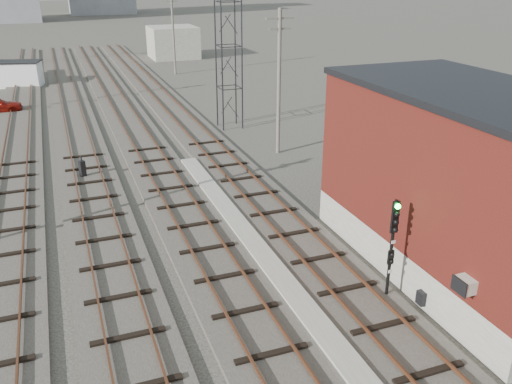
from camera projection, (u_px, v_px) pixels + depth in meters
ground at (115, 75)px, 60.93m from camera, size 320.00×320.00×0.00m
track_right at (179, 116)px, 43.55m from camera, size 3.20×90.00×0.39m
track_mid_right at (129, 121)px, 42.25m from camera, size 3.20×90.00×0.39m
track_mid_left at (76, 126)px, 40.96m from camera, size 3.20×90.00×0.39m
track_left at (19, 131)px, 39.66m from camera, size 3.20×90.00×0.39m
platform_curb at (275, 272)px, 21.29m from camera, size 0.90×28.00×0.26m
brick_building at (467, 184)px, 20.49m from camera, size 6.54×12.20×7.22m
lattice_tower at (228, 24)px, 38.23m from camera, size 1.60×1.60×15.00m
utility_pole_right_a at (279, 79)px, 33.54m from camera, size 1.80×0.24×9.00m
utility_pole_right_b at (173, 30)px, 59.47m from camera, size 1.80×0.24×9.00m
shed_right at (173, 42)px, 71.73m from camera, size 6.00×6.00×4.00m
signal_mast at (392, 243)px, 18.92m from camera, size 0.40×0.41×3.93m
switch_stand at (82, 169)px, 30.73m from camera, size 0.40×0.40×1.30m
site_trailer at (11, 74)px, 54.49m from camera, size 6.42×3.91×2.52m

